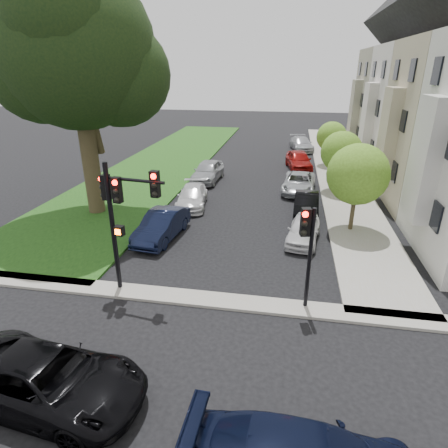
% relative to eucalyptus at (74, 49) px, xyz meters
% --- Properties ---
extents(ground, '(140.00, 140.00, 0.00)m').
position_rel_eucalyptus_xyz_m(ground, '(8.96, -10.13, -9.25)').
color(ground, black).
rests_on(ground, ground).
extents(grass_strip, '(8.00, 44.00, 0.12)m').
position_rel_eucalyptus_xyz_m(grass_strip, '(-0.04, 13.87, -9.19)').
color(grass_strip, '#153810').
rests_on(grass_strip, ground).
extents(sidewalk_right, '(3.50, 44.00, 0.12)m').
position_rel_eucalyptus_xyz_m(sidewalk_right, '(15.71, 13.87, -9.19)').
color(sidewalk_right, '#9F9F9F').
rests_on(sidewalk_right, ground).
extents(sidewalk_cross, '(60.00, 1.00, 0.12)m').
position_rel_eucalyptus_xyz_m(sidewalk_cross, '(8.96, -8.13, -9.19)').
color(sidewalk_cross, '#9F9F9F').
rests_on(sidewalk_cross, ground).
extents(house_c, '(7.70, 7.55, 15.97)m').
position_rel_eucalyptus_xyz_m(house_c, '(21.41, 12.87, -2.32)').
color(house_c, '#B2ACA7').
rests_on(house_c, ground).
extents(house_d, '(7.70, 7.55, 15.97)m').
position_rel_eucalyptus_xyz_m(house_d, '(21.41, 20.37, -2.32)').
color(house_d, gray).
rests_on(house_d, ground).
extents(eucalyptus, '(9.56, 8.68, 13.54)m').
position_rel_eucalyptus_xyz_m(eucalyptus, '(0.00, 0.00, 0.00)').
color(eucalyptus, '#382F1E').
rests_on(eucalyptus, ground).
extents(small_tree_a, '(3.20, 3.20, 4.81)m').
position_rel_eucalyptus_xyz_m(small_tree_a, '(15.16, -0.16, -6.05)').
color(small_tree_a, '#382F1E').
rests_on(small_tree_a, ground).
extents(small_tree_b, '(2.89, 2.89, 4.33)m').
position_rel_eucalyptus_xyz_m(small_tree_b, '(15.16, 7.04, -6.37)').
color(small_tree_b, '#382F1E').
rests_on(small_tree_b, ground).
extents(small_tree_c, '(2.64, 2.64, 3.96)m').
position_rel_eucalyptus_xyz_m(small_tree_c, '(15.16, 14.84, -6.62)').
color(small_tree_c, '#382F1E').
rests_on(small_tree_c, ground).
extents(traffic_signal_main, '(2.57, 0.67, 5.25)m').
position_rel_eucalyptus_xyz_m(traffic_signal_main, '(5.58, -7.90, -5.63)').
color(traffic_signal_main, black).
rests_on(traffic_signal_main, ground).
extents(traffic_signal_secondary, '(0.53, 0.43, 4.00)m').
position_rel_eucalyptus_xyz_m(traffic_signal_secondary, '(12.41, -7.94, -6.46)').
color(traffic_signal_secondary, black).
rests_on(traffic_signal_secondary, ground).
extents(car_cross_near, '(5.56, 3.02, 1.48)m').
position_rel_eucalyptus_xyz_m(car_cross_near, '(5.70, -13.46, -8.51)').
color(car_cross_near, black).
rests_on(car_cross_near, ground).
extents(car_parked_0, '(2.01, 3.91, 1.27)m').
position_rel_eucalyptus_xyz_m(car_parked_0, '(12.56, -2.00, -8.61)').
color(car_parked_0, silver).
rests_on(car_parked_0, ground).
extents(car_parked_1, '(1.55, 4.11, 1.34)m').
position_rel_eucalyptus_xyz_m(car_parked_1, '(12.79, 1.88, -8.58)').
color(car_parked_1, black).
rests_on(car_parked_1, ground).
extents(car_parked_2, '(2.57, 4.94, 1.33)m').
position_rel_eucalyptus_xyz_m(car_parked_2, '(12.39, 6.50, -8.58)').
color(car_parked_2, '#999BA0').
rests_on(car_parked_2, ground).
extents(car_parked_3, '(2.67, 4.95, 1.60)m').
position_rel_eucalyptus_xyz_m(car_parked_3, '(12.42, 13.15, -8.45)').
color(car_parked_3, maroon).
rests_on(car_parked_3, ground).
extents(car_parked_4, '(2.87, 5.16, 1.41)m').
position_rel_eucalyptus_xyz_m(car_parked_4, '(12.77, 21.42, -8.54)').
color(car_parked_4, '#999BA0').
rests_on(car_parked_4, ground).
extents(car_parked_5, '(2.00, 4.57, 1.46)m').
position_rel_eucalyptus_xyz_m(car_parked_5, '(5.27, -2.91, -8.52)').
color(car_parked_5, black).
rests_on(car_parked_5, ground).
extents(car_parked_6, '(2.37, 4.60, 1.28)m').
position_rel_eucalyptus_xyz_m(car_parked_6, '(5.56, 2.24, -8.61)').
color(car_parked_6, silver).
rests_on(car_parked_6, ground).
extents(car_parked_7, '(2.10, 4.78, 1.60)m').
position_rel_eucalyptus_xyz_m(car_parked_7, '(5.31, 8.09, -8.45)').
color(car_parked_7, '#999BA0').
rests_on(car_parked_7, ground).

